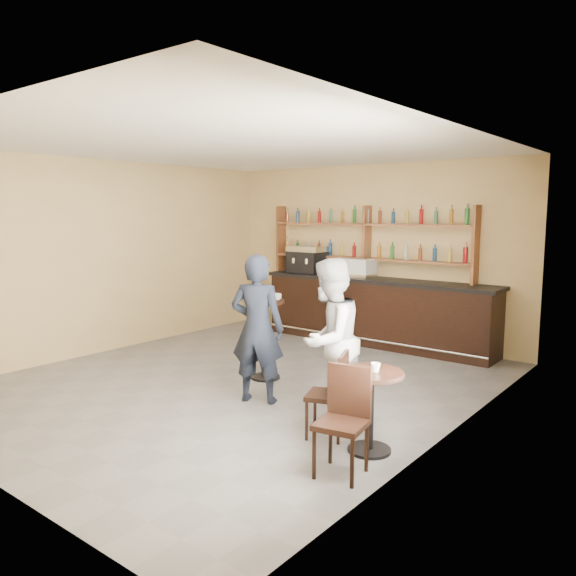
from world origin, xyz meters
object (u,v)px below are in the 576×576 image
Objects in this scene: pastry_case at (359,268)px; chair_west at (326,395)px; espresso_machine at (307,259)px; patron_second at (329,340)px; cafe_table at (370,412)px; chair_south at (341,423)px; man_main at (257,329)px; pedestal_table at (265,339)px; bar_counter at (376,311)px.

chair_west is (2.03, -4.00, -0.90)m from pastry_case.
patron_second is at bearing -46.02° from espresso_machine.
chair_south reaches higher than cafe_table.
man_main is 1.90× the size of chair_south.
bar_counter is at bearing 85.98° from pedestal_table.
cafe_table is at bearing -61.40° from bar_counter.
cafe_table is 0.61m from chair_south.
man_main reaches higher than espresso_machine.
bar_counter is 3.64m from man_main.
man_main is 1.43m from chair_west.
man_main is 2.21m from chair_south.
chair_south is at bearing -36.85° from pedestal_table.
espresso_machine is 4.64m from patron_second.
espresso_machine is 0.39× the size of patron_second.
chair_west is (-0.55, 0.05, 0.05)m from cafe_table.
bar_counter is 4.81× the size of chair_west.
pastry_case is at bearing -173.72° from chair_west.
chair_west reaches higher than cafe_table.
man_main is 1.97m from cafe_table.
bar_counter is 7.88× the size of pastry_case.
bar_counter is 4.61m from cafe_table.
pedestal_table is at bearing -119.90° from patron_second.
espresso_machine is (-1.52, 0.00, 0.85)m from bar_counter.
chair_west is (1.85, -1.19, -0.11)m from pedestal_table.
chair_west is 0.93× the size of chair_south.
chair_west is (1.30, -0.39, -0.47)m from man_main.
espresso_machine is at bearing -85.63° from man_main.
man_main is 1.04m from patron_second.
patron_second is at bearing -25.59° from pedestal_table.
chair_south is at bearing -64.10° from bar_counter.
bar_counter is at bearing 105.61° from chair_south.
espresso_machine reaches higher than cafe_table.
man_main reaches higher than pedestal_table.
pedestal_table is at bearing -94.02° from bar_counter.
man_main is at bearing -57.73° from espresso_machine.
pastry_case reaches higher than pedestal_table.
chair_west is at bearing 140.16° from man_main.
pastry_case is at bearing 4.76° from espresso_machine.
espresso_machine is 0.39× the size of man_main.
pastry_case is 0.30× the size of patron_second.
man_main reaches higher than bar_counter.
cafe_table is 0.55m from chair_west.
chair_south is (2.26, -4.65, -0.11)m from bar_counter.
pastry_case is at bearing 109.23° from chair_south.
chair_south reaches higher than chair_west.
cafe_table is (2.21, -4.05, -0.18)m from bar_counter.
man_main reaches higher than chair_west.
espresso_machine is at bearing 118.81° from chair_south.
espresso_machine is 5.20m from chair_west.
pastry_case is at bearing -157.96° from patron_second.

